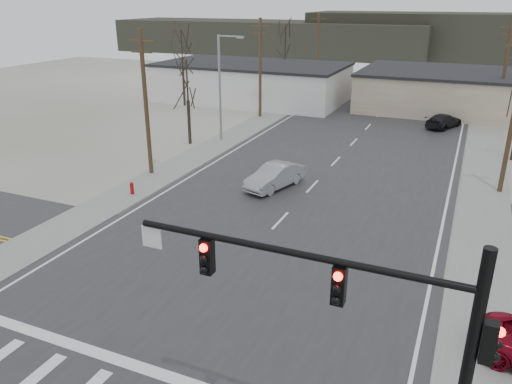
% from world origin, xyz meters
% --- Properties ---
extents(ground, '(140.00, 140.00, 0.00)m').
position_xyz_m(ground, '(0.00, 0.00, 0.00)').
color(ground, silver).
rests_on(ground, ground).
extents(main_road, '(18.00, 110.00, 0.05)m').
position_xyz_m(main_road, '(0.00, 15.00, 0.02)').
color(main_road, '#29292C').
rests_on(main_road, ground).
extents(cross_road, '(90.00, 10.00, 0.04)m').
position_xyz_m(cross_road, '(0.00, 0.00, 0.02)').
color(cross_road, '#29292C').
rests_on(cross_road, ground).
extents(sidewalk_left, '(3.00, 90.00, 0.06)m').
position_xyz_m(sidewalk_left, '(-10.60, 20.00, 0.03)').
color(sidewalk_left, gray).
rests_on(sidewalk_left, ground).
extents(sidewalk_right, '(3.00, 90.00, 0.06)m').
position_xyz_m(sidewalk_right, '(10.60, 20.00, 0.03)').
color(sidewalk_right, gray).
rests_on(sidewalk_right, ground).
extents(traffic_signal_mast, '(8.95, 0.43, 7.20)m').
position_xyz_m(traffic_signal_mast, '(7.89, -6.20, 4.67)').
color(traffic_signal_mast, black).
rests_on(traffic_signal_mast, ground).
extents(fire_hydrant, '(0.24, 0.24, 0.87)m').
position_xyz_m(fire_hydrant, '(-10.20, 8.00, 0.45)').
color(fire_hydrant, '#A50C0C').
rests_on(fire_hydrant, ground).
extents(building_left_far, '(22.30, 12.30, 4.50)m').
position_xyz_m(building_left_far, '(-16.00, 40.00, 2.26)').
color(building_left_far, silver).
rests_on(building_left_far, ground).
extents(building_right_far, '(26.30, 14.30, 4.30)m').
position_xyz_m(building_right_far, '(10.00, 44.00, 2.15)').
color(building_right_far, beige).
rests_on(building_right_far, ground).
extents(upole_left_b, '(2.20, 0.30, 10.00)m').
position_xyz_m(upole_left_b, '(-11.50, 12.00, 5.22)').
color(upole_left_b, '#4E3924').
rests_on(upole_left_b, ground).
extents(upole_left_c, '(2.20, 0.30, 10.00)m').
position_xyz_m(upole_left_c, '(-11.50, 32.00, 5.22)').
color(upole_left_c, '#4E3924').
rests_on(upole_left_c, ground).
extents(upole_left_d, '(2.20, 0.30, 10.00)m').
position_xyz_m(upole_left_d, '(-11.50, 52.00, 5.22)').
color(upole_left_d, '#4E3924').
rests_on(upole_left_d, ground).
extents(upole_right_b, '(2.20, 0.30, 10.00)m').
position_xyz_m(upole_right_b, '(11.50, 40.00, 5.22)').
color(upole_right_b, '#4E3924').
rests_on(upole_right_b, ground).
extents(streetlight_main, '(2.40, 0.25, 9.00)m').
position_xyz_m(streetlight_main, '(-10.80, 22.00, 5.09)').
color(streetlight_main, gray).
rests_on(streetlight_main, ground).
extents(tree_left_near, '(3.30, 3.30, 7.35)m').
position_xyz_m(tree_left_near, '(-13.00, 20.00, 5.23)').
color(tree_left_near, '#30261D').
rests_on(tree_left_near, ground).
extents(tree_left_far, '(3.96, 3.96, 8.82)m').
position_xyz_m(tree_left_far, '(-14.00, 46.00, 6.28)').
color(tree_left_far, '#30261D').
rests_on(tree_left_far, ground).
extents(tree_left_mid, '(3.96, 3.96, 8.82)m').
position_xyz_m(tree_left_mid, '(-22.00, 34.00, 6.28)').
color(tree_left_mid, '#30261D').
rests_on(tree_left_mid, ground).
extents(hill_left, '(70.00, 18.00, 7.00)m').
position_xyz_m(hill_left, '(-35.00, 92.00, 3.50)').
color(hill_left, '#333026').
rests_on(hill_left, ground).
extents(sedan_crossing, '(2.96, 5.02, 1.56)m').
position_xyz_m(sedan_crossing, '(-2.26, 12.80, 0.83)').
color(sedan_crossing, gray).
rests_on(sedan_crossing, main_road).
extents(car_far_a, '(3.57, 4.98, 1.34)m').
position_xyz_m(car_far_a, '(6.74, 34.62, 0.72)').
color(car_far_a, black).
rests_on(car_far_a, main_road).
extents(car_far_b, '(2.28, 4.15, 1.34)m').
position_xyz_m(car_far_b, '(0.25, 60.55, 0.71)').
color(car_far_b, black).
rests_on(car_far_b, main_road).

